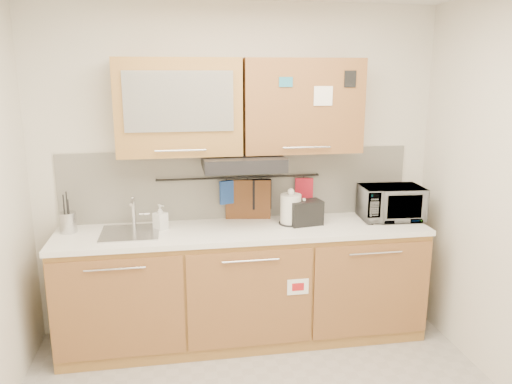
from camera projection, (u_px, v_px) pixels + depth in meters
name	position (u px, v px, depth m)	size (l,w,h in m)	color
wall_back	(238.00, 171.00, 4.01)	(3.20, 3.20, 0.00)	silver
base_cabinet	(244.00, 290.00, 3.93)	(2.80, 0.64, 0.88)	#AC793D
countertop	(244.00, 231.00, 3.81)	(2.82, 0.62, 0.04)	white
backsplash	(239.00, 184.00, 4.02)	(2.80, 0.02, 0.56)	silver
upper_cabinets	(240.00, 106.00, 3.72)	(1.82, 0.37, 0.70)	#AC793D
range_hood	(243.00, 162.00, 3.75)	(0.60, 0.46, 0.10)	black
sink	(130.00, 232.00, 3.68)	(0.42, 0.40, 0.26)	silver
utensil_rail	(239.00, 178.00, 3.97)	(0.02, 0.02, 1.30)	black
utensil_crock	(68.00, 222.00, 3.68)	(0.15, 0.15, 0.31)	#B6B7BB
kettle	(291.00, 210.00, 3.88)	(0.21, 0.19, 0.29)	silver
toaster	(305.00, 212.00, 3.87)	(0.27, 0.19, 0.19)	black
microwave	(391.00, 203.00, 4.01)	(0.48, 0.33, 0.27)	#999999
soap_bottle	(160.00, 217.00, 3.76)	(0.09, 0.09, 0.19)	#999999
cutting_board	(248.00, 207.00, 4.03)	(0.36, 0.03, 0.45)	brown
oven_mitt	(227.00, 192.00, 3.97)	(0.11, 0.03, 0.19)	#214597
dark_pouch	(262.00, 194.00, 4.02)	(0.15, 0.04, 0.24)	black
pot_holder	(304.00, 189.00, 4.07)	(0.14, 0.02, 0.18)	#AB1627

